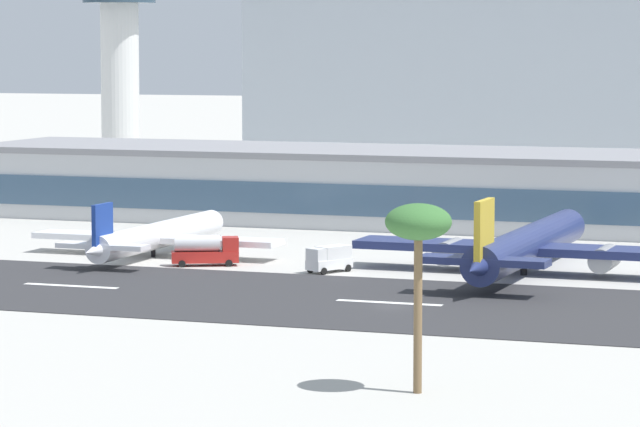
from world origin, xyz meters
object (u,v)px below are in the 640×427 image
(airliner_gold_tail_gate_1, at_px, (524,247))
(service_box_truck_0, at_px, (329,258))
(service_fuel_truck_1, at_px, (205,250))
(control_tower, at_px, (120,52))
(distant_hotel_block, at_px, (460,61))
(palm_tree_3, at_px, (418,228))
(terminal_building, at_px, (455,188))
(airliner_navy_tail_gate_0, at_px, (154,237))

(airliner_gold_tail_gate_1, bearing_deg, service_box_truck_0, 105.08)
(airliner_gold_tail_gate_1, bearing_deg, service_fuel_truck_1, 98.32)
(control_tower, bearing_deg, distant_hotel_block, 52.46)
(palm_tree_3, bearing_deg, terminal_building, 103.57)
(control_tower, distance_m, airliner_gold_tail_gate_1, 149.40)
(control_tower, height_order, airliner_gold_tail_gate_1, control_tower)
(control_tower, height_order, service_fuel_truck_1, control_tower)
(terminal_building, bearing_deg, service_fuel_truck_1, -106.28)
(distant_hotel_block, distance_m, airliner_navy_tail_gate_0, 171.56)
(terminal_building, xyz_separation_m, distant_hotel_block, (-30.23, 117.40, 18.60))
(airliner_gold_tail_gate_1, distance_m, service_box_truck_0, 24.05)
(airliner_navy_tail_gate_0, distance_m, service_fuel_truck_1, 11.76)
(terminal_building, relative_size, service_box_truck_0, 24.72)
(control_tower, height_order, airliner_navy_tail_gate_0, control_tower)
(terminal_building, height_order, control_tower, control_tower)
(airliner_gold_tail_gate_1, xyz_separation_m, service_box_truck_0, (-23.29, -5.80, -1.68))
(distant_hotel_block, relative_size, palm_tree_3, 6.20)
(control_tower, relative_size, palm_tree_3, 2.76)
(service_box_truck_0, bearing_deg, airliner_gold_tail_gate_1, 130.68)
(terminal_building, relative_size, service_fuel_truck_1, 18.12)
(distant_hotel_block, bearing_deg, palm_tree_3, -76.01)
(airliner_gold_tail_gate_1, bearing_deg, distant_hotel_block, 18.39)
(terminal_building, bearing_deg, airliner_gold_tail_gate_1, -66.77)
(airliner_navy_tail_gate_0, height_order, service_fuel_truck_1, airliner_navy_tail_gate_0)
(control_tower, relative_size, airliner_gold_tail_gate_1, 0.82)
(control_tower, distance_m, distant_hotel_block, 85.41)
(control_tower, bearing_deg, airliner_gold_tail_gate_1, -44.48)
(service_box_truck_0, bearing_deg, control_tower, -116.40)
(distant_hotel_block, relative_size, airliner_navy_tail_gate_0, 2.38)
(distant_hotel_block, height_order, airliner_navy_tail_gate_0, distant_hotel_block)
(distant_hotel_block, bearing_deg, terminal_building, -75.56)
(service_fuel_truck_1, distance_m, palm_tree_3, 83.25)
(distant_hotel_block, relative_size, service_box_truck_0, 14.86)
(airliner_navy_tail_gate_0, height_order, service_box_truck_0, airliner_navy_tail_gate_0)
(control_tower, bearing_deg, terminal_building, -31.14)
(terminal_building, relative_size, palm_tree_3, 10.32)
(control_tower, distance_m, palm_tree_3, 209.27)
(service_box_truck_0, bearing_deg, distant_hotel_block, -143.68)
(terminal_building, xyz_separation_m, palm_tree_3, (30.45, -126.14, 7.63))
(control_tower, bearing_deg, airliner_navy_tail_gate_0, -61.76)
(distant_hotel_block, xyz_separation_m, airliner_navy_tail_gate_0, (2.99, -170.16, -21.73))
(terminal_building, distance_m, service_box_truck_0, 59.66)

